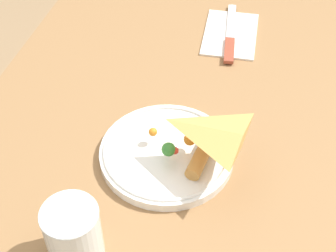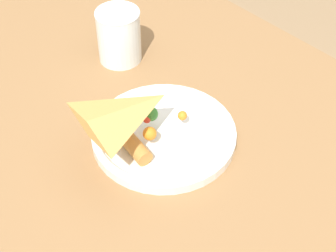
# 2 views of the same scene
# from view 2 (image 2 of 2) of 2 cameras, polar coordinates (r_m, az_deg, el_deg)

# --- Properties ---
(dining_table) EXTENTS (1.20, 0.73, 0.77)m
(dining_table) POSITION_cam_2_polar(r_m,az_deg,el_deg) (0.85, 2.12, -8.87)
(dining_table) COLOR olive
(dining_table) RESTS_ON ground_plane
(plate_pizza) EXTENTS (0.22, 0.22, 0.05)m
(plate_pizza) POSITION_cam_2_polar(r_m,az_deg,el_deg) (0.78, -0.53, -0.67)
(plate_pizza) COLOR white
(plate_pizza) RESTS_ON dining_table
(milk_glass) EXTENTS (0.08, 0.08, 0.10)m
(milk_glass) POSITION_cam_2_polar(r_m,az_deg,el_deg) (0.92, -5.44, 9.78)
(milk_glass) COLOR white
(milk_glass) RESTS_ON dining_table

